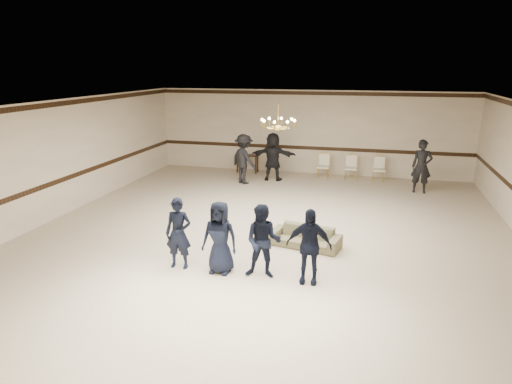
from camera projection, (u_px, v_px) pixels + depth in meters
room at (269, 173)px, 10.84m from camera, size 12.01×14.01×3.21m
chair_rail at (309, 148)px, 17.51m from camera, size 12.00×0.02×0.14m
crown_molding at (311, 93)px, 16.95m from camera, size 12.00×0.02×0.14m
chandelier at (278, 115)px, 11.43m from camera, size 0.94×0.94×0.89m
boy_a at (179, 233)px, 9.31m from camera, size 0.57×0.40×1.50m
boy_b at (220, 237)px, 9.10m from camera, size 0.75×0.51×1.50m
boy_c at (263, 242)px, 8.88m from camera, size 0.77×0.62×1.50m
boy_d at (309, 246)px, 8.66m from camera, size 0.90×0.40×1.50m
settee at (305, 237)px, 10.52m from camera, size 1.73×0.96×0.48m
adult_left at (244, 159)px, 16.02m from camera, size 1.31×1.18×1.77m
adult_mid at (273, 157)px, 16.45m from camera, size 1.66×0.59×1.77m
adult_right at (422, 166)px, 14.85m from camera, size 0.66×0.44×1.77m
banquet_chair_left at (323, 167)px, 16.85m from camera, size 0.44×0.44×0.89m
banquet_chair_mid at (351, 168)px, 16.61m from camera, size 0.46×0.46×0.89m
banquet_chair_right at (379, 170)px, 16.37m from camera, size 0.47×0.47×0.89m
console_table at (248, 164)px, 17.79m from camera, size 0.86×0.38×0.71m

